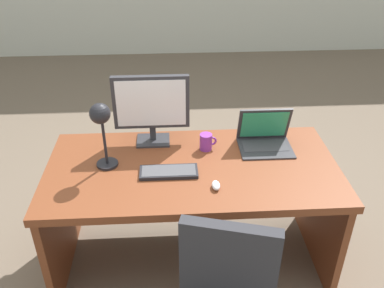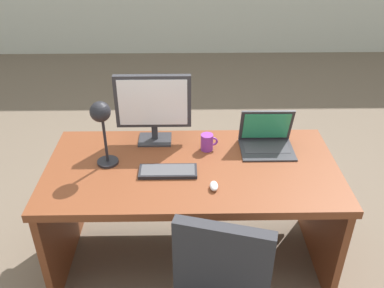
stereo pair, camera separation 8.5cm
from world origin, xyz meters
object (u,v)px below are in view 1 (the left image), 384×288
desk (192,189)px  laptop (265,134)px  monitor (151,105)px  mouse (216,185)px  keyboard (169,172)px  coffee_mug (206,142)px  desk_lamp (101,122)px

desk → laptop: (0.45, 0.16, 0.27)m
monitor → mouse: (0.33, -0.49, -0.23)m
laptop → keyboard: size_ratio=0.99×
monitor → mouse: bearing=-55.8°
desk → monitor: 0.55m
desk → laptop: 0.54m
monitor → laptop: bearing=-6.4°
mouse → coffee_mug: 0.38m
mouse → keyboard: bearing=149.1°
mouse → coffee_mug: bearing=92.4°
laptop → coffee_mug: laptop is taller
keyboard → desk_lamp: (-0.34, 0.08, 0.28)m
desk → monitor: (-0.22, 0.24, 0.44)m
desk → mouse: bearing=-66.6°
laptop → keyboard: laptop is taller
mouse → monitor: bearing=124.2°
laptop → mouse: laptop is taller
keyboard → desk: bearing=38.9°
laptop → coffee_mug: 0.36m
monitor → laptop: 0.70m
laptop → mouse: bearing=-129.1°
desk_lamp → coffee_mug: bearing=15.6°
laptop → mouse: (-0.34, -0.41, -0.05)m
laptop → coffee_mug: bearing=-174.8°
desk_lamp → coffee_mug: 0.64m
mouse → coffee_mug: coffee_mug is taller
keyboard → desk_lamp: bearing=167.1°
laptop → keyboard: 0.64m
keyboard → mouse: bearing=-30.9°
monitor → laptop: monitor is taller
monitor → desk_lamp: size_ratio=1.13×
laptop → desk_lamp: (-0.92, -0.19, 0.22)m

